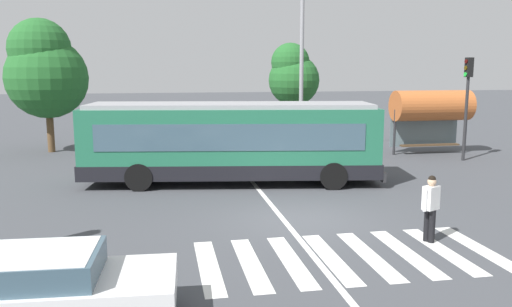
% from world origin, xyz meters
% --- Properties ---
extents(ground_plane, '(160.00, 160.00, 0.00)m').
position_xyz_m(ground_plane, '(0.00, 0.00, 0.00)').
color(ground_plane, '#424449').
extents(city_transit_bus, '(11.42, 4.22, 3.06)m').
position_xyz_m(city_transit_bus, '(-1.26, 5.18, 1.59)').
color(city_transit_bus, black).
rests_on(city_transit_bus, ground_plane).
extents(pedestrian_crossing_street, '(0.53, 0.41, 1.72)m').
position_xyz_m(pedestrian_crossing_street, '(2.73, -2.48, 0.97)').
color(pedestrian_crossing_street, black).
rests_on(pedestrian_crossing_street, ground_plane).
extents(foreground_sedan, '(4.59, 2.06, 1.35)m').
position_xyz_m(foreground_sedan, '(-5.98, -5.37, 0.77)').
color(foreground_sedan, black).
rests_on(foreground_sedan, ground_plane).
extents(parked_car_blue, '(1.94, 4.53, 1.35)m').
position_xyz_m(parked_car_blue, '(-2.70, 15.12, 0.77)').
color(parked_car_blue, black).
rests_on(parked_car_blue, ground_plane).
extents(parked_car_white, '(1.93, 4.53, 1.35)m').
position_xyz_m(parked_car_white, '(0.05, 14.44, 0.77)').
color(parked_car_white, black).
rests_on(parked_car_white, ground_plane).
extents(parked_car_black, '(2.04, 4.58, 1.35)m').
position_xyz_m(parked_car_black, '(2.52, 14.50, 0.77)').
color(parked_car_black, black).
rests_on(parked_car_black, ground_plane).
extents(parked_car_red, '(1.96, 4.54, 1.35)m').
position_xyz_m(parked_car_red, '(5.37, 15.05, 0.77)').
color(parked_car_red, black).
rests_on(parked_car_red, ground_plane).
extents(traffic_light_far_corner, '(0.33, 0.32, 4.84)m').
position_xyz_m(traffic_light_far_corner, '(10.28, 8.04, 3.24)').
color(traffic_light_far_corner, '#28282B').
rests_on(traffic_light_far_corner, ground_plane).
extents(bus_stop_shelter, '(4.06, 1.54, 3.25)m').
position_xyz_m(bus_stop_shelter, '(9.71, 10.17, 2.42)').
color(bus_stop_shelter, '#28282B').
rests_on(bus_stop_shelter, ground_plane).
extents(twin_arm_street_lamp, '(5.32, 0.32, 8.21)m').
position_xyz_m(twin_arm_street_lamp, '(3.07, 11.02, 5.17)').
color(twin_arm_street_lamp, '#939399').
rests_on(twin_arm_street_lamp, ground_plane).
extents(background_tree_left, '(4.15, 4.15, 6.86)m').
position_xyz_m(background_tree_left, '(-9.63, 14.28, 4.28)').
color(background_tree_left, brown).
rests_on(background_tree_left, ground_plane).
extents(background_tree_right, '(3.53, 3.53, 6.09)m').
position_xyz_m(background_tree_right, '(5.25, 21.11, 3.88)').
color(background_tree_right, brown).
rests_on(background_tree_right, ground_plane).
extents(crosswalk_painted_stripes, '(7.06, 3.30, 0.01)m').
position_xyz_m(crosswalk_painted_stripes, '(0.38, -3.12, 0.00)').
color(crosswalk_painted_stripes, silver).
rests_on(crosswalk_painted_stripes, ground_plane).
extents(lane_center_line, '(0.16, 24.00, 0.01)m').
position_xyz_m(lane_center_line, '(-0.45, 2.00, 0.00)').
color(lane_center_line, silver).
rests_on(lane_center_line, ground_plane).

